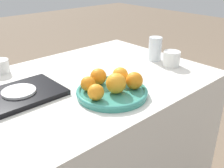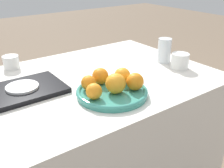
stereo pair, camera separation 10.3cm
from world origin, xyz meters
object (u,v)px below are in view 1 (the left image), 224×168
object	(u,v)px
cup_2	(1,66)
orange_3	(88,84)
side_plate	(19,91)
orange_2	(96,92)
serving_tray	(19,95)
fruit_platter	(112,92)
orange_5	(134,81)
orange_0	(116,83)
orange_1	(98,77)
orange_4	(120,75)
cup_0	(171,59)
water_glass	(155,49)

from	to	relation	value
cup_2	orange_3	bearing A→B (deg)	-70.44
side_plate	cup_2	xyz separation A→B (m)	(0.05, 0.30, 0.01)
orange_2	serving_tray	size ratio (longest dim) A/B	0.19
orange_3	side_plate	world-z (taller)	orange_3
fruit_platter	cup_2	xyz separation A→B (m)	(-0.24, 0.54, 0.02)
orange_5	serving_tray	bearing A→B (deg)	142.72
serving_tray	cup_2	world-z (taller)	cup_2
orange_0	orange_3	bearing A→B (deg)	129.23
orange_1	orange_4	xyz separation A→B (m)	(0.08, -0.05, -0.00)
orange_0	orange_1	distance (m)	0.11
cup_0	orange_0	bearing A→B (deg)	-171.84
serving_tray	water_glass	bearing A→B (deg)	-6.01
orange_4	side_plate	distance (m)	0.41
cup_0	serving_tray	bearing A→B (deg)	165.41
orange_3	serving_tray	bearing A→B (deg)	141.69
orange_1	orange_2	world-z (taller)	orange_1
cup_2	side_plate	bearing A→B (deg)	-98.74
side_plate	orange_0	bearing A→B (deg)	-41.92
cup_0	cup_2	world-z (taller)	cup_0
serving_tray	cup_2	xyz separation A→B (m)	(0.05, 0.30, 0.02)
orange_3	orange_1	bearing A→B (deg)	17.10
orange_1	water_glass	bearing A→B (deg)	8.69
orange_2	serving_tray	bearing A→B (deg)	127.22
water_glass	cup_0	world-z (taller)	water_glass
orange_3	water_glass	distance (m)	0.53
serving_tray	orange_5	bearing A→B (deg)	-37.28
orange_1	serving_tray	xyz separation A→B (m)	(-0.28, 0.15, -0.04)
orange_1	orange_3	xyz separation A→B (m)	(-0.07, -0.02, -0.00)
orange_2	orange_5	bearing A→B (deg)	-9.27
orange_4	side_plate	world-z (taller)	orange_4
water_glass	orange_4	bearing A→B (deg)	-162.41
orange_2	cup_2	bearing A→B (deg)	104.50
orange_0	side_plate	bearing A→B (deg)	138.08
cup_2	water_glass	bearing A→B (deg)	-28.77
orange_5	orange_1	bearing A→B (deg)	121.39
orange_1	cup_0	size ratio (longest dim) A/B	0.79
water_glass	serving_tray	xyz separation A→B (m)	(-0.74, 0.08, -0.05)
orange_0	cup_2	size ratio (longest dim) A/B	1.02
orange_2	orange_3	size ratio (longest dim) A/B	1.03
serving_tray	cup_2	distance (m)	0.31
orange_0	serving_tray	distance (m)	0.39
cup_0	orange_3	bearing A→B (deg)	177.57
orange_0	orange_2	xyz separation A→B (m)	(-0.10, 0.01, -0.01)
serving_tray	cup_0	xyz separation A→B (m)	(0.73, -0.19, 0.03)
orange_0	water_glass	distance (m)	0.49
cup_0	water_glass	bearing A→B (deg)	87.73
orange_3	orange_4	world-z (taller)	orange_4
orange_0	orange_2	distance (m)	0.10
orange_1	cup_2	distance (m)	0.51
orange_0	water_glass	world-z (taller)	water_glass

